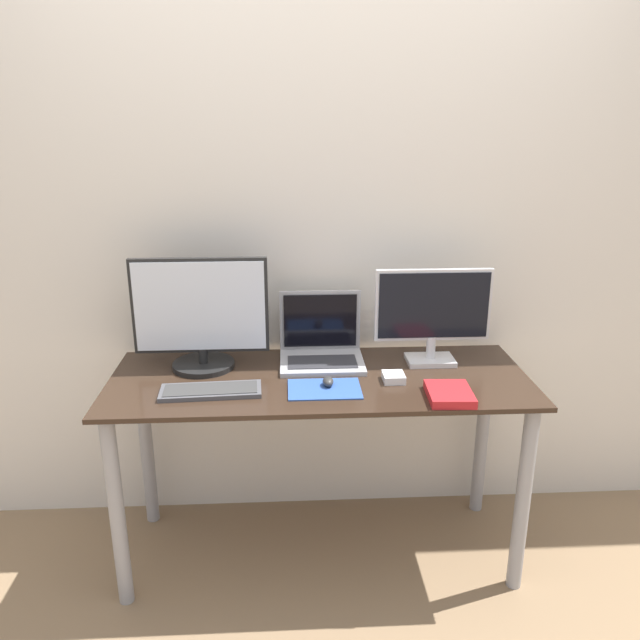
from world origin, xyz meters
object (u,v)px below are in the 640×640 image
object	(u,v)px
mouse	(328,381)
power_brick	(394,377)
monitor_left	(201,316)
keyboard	(211,391)
laptop	(321,345)
book	(449,394)
monitor_right	(433,312)

from	to	relation	value
mouse	power_brick	distance (m)	0.25
monitor_left	power_brick	size ratio (longest dim) A/B	6.00
keyboard	mouse	size ratio (longest dim) A/B	5.69
laptop	mouse	size ratio (longest dim) A/B	5.16
laptop	book	distance (m)	0.57
laptop	keyboard	bearing A→B (deg)	-144.08
laptop	mouse	world-z (taller)	laptop
book	monitor_left	bearing A→B (deg)	159.55
laptop	monitor_left	bearing A→B (deg)	-173.72
laptop	power_brick	xyz separation A→B (m)	(0.25, -0.23, -0.05)
book	keyboard	bearing A→B (deg)	174.09
monitor_left	power_brick	xyz separation A→B (m)	(0.71, -0.17, -0.19)
power_brick	laptop	bearing A→B (deg)	138.41
mouse	power_brick	world-z (taller)	mouse
monitor_left	power_brick	world-z (taller)	monitor_left
book	power_brick	xyz separation A→B (m)	(-0.17, 0.15, -0.00)
monitor_left	mouse	bearing A→B (deg)	-24.38
monitor_left	keyboard	distance (m)	0.32
monitor_left	book	distance (m)	0.96
monitor_right	keyboard	distance (m)	0.89
monitor_left	mouse	world-z (taller)	monitor_left
monitor_right	mouse	bearing A→B (deg)	-153.06
laptop	book	size ratio (longest dim) A/B	1.67
mouse	monitor_left	bearing A→B (deg)	155.62
monitor_right	power_brick	world-z (taller)	monitor_right
monitor_left	keyboard	size ratio (longest dim) A/B	1.42
monitor_right	power_brick	bearing A→B (deg)	-135.00
monitor_right	power_brick	xyz separation A→B (m)	(-0.17, -0.17, -0.19)
laptop	power_brick	size ratio (longest dim) A/B	3.82
laptop	mouse	distance (m)	0.27
laptop	power_brick	bearing A→B (deg)	-41.59
monitor_left	monitor_right	world-z (taller)	monitor_left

